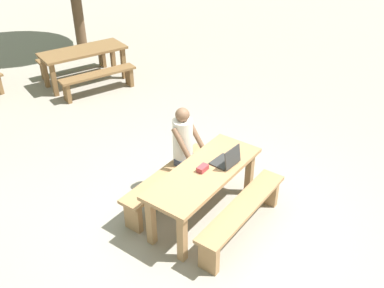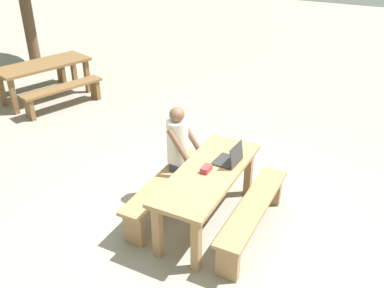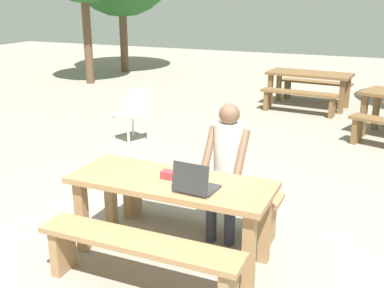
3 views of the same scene
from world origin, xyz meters
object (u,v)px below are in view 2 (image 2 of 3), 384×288
person_seated (180,148)px  laptop (230,158)px  picnic_table_mid (44,69)px  small_pouch (206,169)px  picnic_table_front (208,180)px

person_seated → laptop: bearing=-92.3°
person_seated → picnic_table_mid: person_seated is taller
small_pouch → picnic_table_mid: bearing=65.2°
picnic_table_front → person_seated: person_seated is taller
picnic_table_front → picnic_table_mid: (2.06, 4.50, 0.02)m
laptop → small_pouch: laptop is taller
picnic_table_front → picnic_table_mid: 4.95m
small_pouch → picnic_table_front: bearing=-60.5°
picnic_table_front → small_pouch: (-0.01, 0.02, 0.16)m
small_pouch → person_seated: 0.60m
laptop → person_seated: (0.03, 0.67, -0.05)m
person_seated → picnic_table_mid: size_ratio=0.68×
laptop → picnic_table_mid: size_ratio=0.17×
picnic_table_front → laptop: size_ratio=5.39×
small_pouch → picnic_table_mid: (2.07, 4.48, -0.14)m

